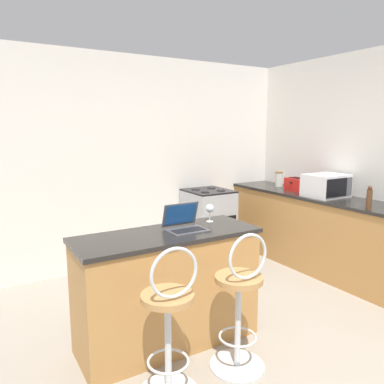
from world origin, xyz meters
TOP-DOWN VIEW (x-y plane):
  - ground_plane at (0.00, 0.00)m, footprint 20.00×20.00m
  - wall_back at (0.00, 2.58)m, footprint 12.00×0.06m
  - breakfast_bar at (-0.31, 0.69)m, footprint 1.46×0.55m
  - counter_right at (2.03, 1.02)m, footprint 0.61×3.08m
  - bar_stool_near at (-0.60, 0.13)m, footprint 0.40×0.40m
  - bar_stool_far at (-0.03, 0.13)m, footprint 0.40×0.40m
  - laptop at (-0.15, 0.71)m, footprint 0.31×0.25m
  - microwave at (2.02, 1.13)m, footprint 0.48×0.38m
  - toaster at (2.02, 1.59)m, footprint 0.21×0.27m
  - stove_range at (1.08, 2.23)m, footprint 0.55×0.59m
  - mug_white at (2.22, 2.13)m, footprint 0.09×0.08m
  - storage_jar at (2.10, 2.00)m, footprint 0.11×0.11m
  - pepper_mill at (1.79, 0.41)m, footprint 0.05×0.05m
  - wine_glass_tall at (0.16, 0.82)m, footprint 0.07×0.07m

SIDE VIEW (x-z plane):
  - ground_plane at x=0.00m, z-range 0.00..0.00m
  - stove_range at x=1.08m, z-range 0.00..0.93m
  - counter_right at x=2.03m, z-range 0.00..0.92m
  - breakfast_bar at x=-0.31m, z-range 0.00..0.92m
  - bar_stool_near at x=-0.60m, z-range -0.03..1.00m
  - bar_stool_far at x=-0.03m, z-range -0.03..1.00m
  - mug_white at x=2.22m, z-range 0.92..1.03m
  - laptop at x=-0.15m, z-range 0.87..1.08m
  - toaster at x=2.02m, z-range 0.92..1.09m
  - storage_jar at x=2.10m, z-range 0.92..1.13m
  - wine_glass_tall at x=0.16m, z-range 0.96..1.11m
  - pepper_mill at x=1.79m, z-range 0.91..1.16m
  - microwave at x=2.02m, z-range 0.92..1.19m
  - wall_back at x=0.00m, z-range 0.00..2.60m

